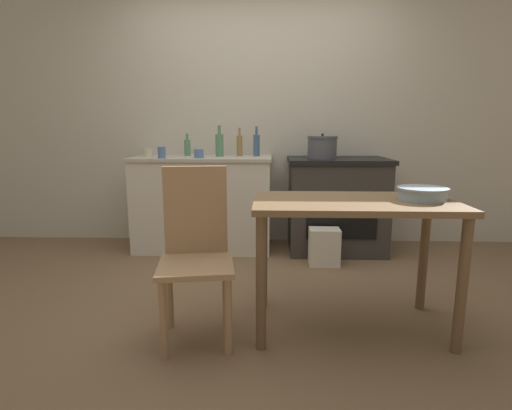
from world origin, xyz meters
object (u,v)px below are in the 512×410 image
at_px(stock_pot, 322,147).
at_px(bottle_far_left, 256,145).
at_px(bottle_left, 220,145).
at_px(cup_center, 162,153).
at_px(chair, 196,249).
at_px(mixing_bowl_large, 422,193).
at_px(bottle_mid_left, 240,145).
at_px(cup_mid_right, 148,153).
at_px(stove, 336,204).
at_px(cup_center_right, 199,154).
at_px(flour_sack, 324,247).
at_px(bottle_center_left, 187,147).
at_px(work_table, 353,221).

bearing_deg(stock_pot, bottle_far_left, 166.44).
xyz_separation_m(stock_pot, bottle_far_left, (-0.61, 0.15, 0.01)).
relative_size(bottle_left, cup_center, 2.85).
height_order(chair, mixing_bowl_large, chair).
xyz_separation_m(bottle_mid_left, cup_mid_right, (-0.85, -0.18, -0.07)).
bearing_deg(stock_pot, stove, 16.02).
height_order(stock_pot, cup_mid_right, stock_pot).
bearing_deg(cup_center_right, flour_sack, -16.07).
bearing_deg(bottle_center_left, flour_sack, -25.09).
bearing_deg(stove, chair, -122.19).
xyz_separation_m(stove, bottle_left, (-1.12, 0.06, 0.57)).
bearing_deg(mixing_bowl_large, chair, -174.38).
height_order(cup_center, cup_mid_right, cup_center).
bearing_deg(bottle_mid_left, flour_sack, -37.16).
relative_size(chair, cup_center_right, 11.09).
height_order(work_table, bottle_far_left, bottle_far_left).
distance_m(bottle_far_left, bottle_mid_left, 0.17).
relative_size(bottle_center_left, cup_center, 2.09).
height_order(mixing_bowl_large, bottle_center_left, bottle_center_left).
xyz_separation_m(bottle_mid_left, bottle_center_left, (-0.52, 0.02, -0.02)).
bearing_deg(bottle_far_left, stove, -7.61).
xyz_separation_m(mixing_bowl_large, bottle_far_left, (-0.99, 1.64, 0.20)).
xyz_separation_m(flour_sack, cup_mid_right, (-1.62, 0.41, 0.78)).
xyz_separation_m(work_table, bottle_left, (-0.96, 1.61, 0.37)).
bearing_deg(cup_mid_right, stove, 1.49).
bearing_deg(cup_center, flour_sack, -10.25).
distance_m(work_table, bottle_mid_left, 1.88).
bearing_deg(mixing_bowl_large, cup_center_right, 137.16).
height_order(flour_sack, stock_pot, stock_pot).
distance_m(bottle_mid_left, cup_mid_right, 0.87).
xyz_separation_m(mixing_bowl_large, cup_center_right, (-1.51, 1.40, 0.13)).
distance_m(mixing_bowl_large, cup_mid_right, 2.50).
xyz_separation_m(chair, bottle_center_left, (-0.41, 1.81, 0.48)).
bearing_deg(chair, stove, 49.23).
height_order(stove, bottle_center_left, bottle_center_left).
bearing_deg(cup_center_right, cup_center, -169.28).
distance_m(flour_sack, cup_center_right, 1.41).
bearing_deg(work_table, cup_mid_right, 137.29).
xyz_separation_m(flour_sack, cup_center, (-1.45, 0.26, 0.79)).
xyz_separation_m(stove, work_table, (-0.16, -1.55, 0.20)).
bearing_deg(cup_center_right, stove, 5.76).
xyz_separation_m(stock_pot, bottle_center_left, (-1.29, 0.19, -0.01)).
distance_m(chair, bottle_left, 1.79).
distance_m(work_table, bottle_left, 1.91).
distance_m(mixing_bowl_large, bottle_far_left, 1.92).
distance_m(work_table, stock_pot, 1.54).
relative_size(flour_sack, mixing_bowl_large, 1.16).
height_order(bottle_left, bottle_center_left, bottle_left).
relative_size(mixing_bowl_large, bottle_left, 0.95).
relative_size(chair, bottle_center_left, 4.45).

